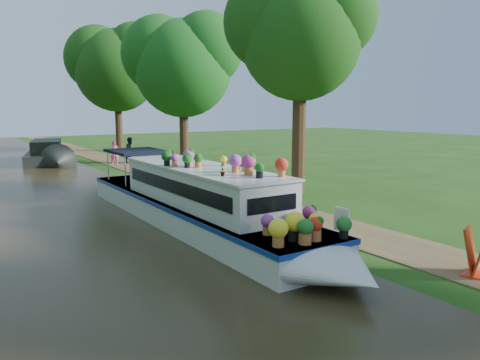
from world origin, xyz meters
name	(u,v)px	position (x,y,z in m)	size (l,w,h in m)	color
ground	(267,220)	(0.00, 0.00, 0.00)	(100.00, 100.00, 0.00)	#1A3F0F
canal_water	(74,251)	(-6.00, 0.00, 0.01)	(10.00, 100.00, 0.02)	black
towpath	(296,215)	(1.20, 0.00, 0.01)	(2.20, 100.00, 0.03)	brown
plant_boat	(202,201)	(-2.25, 0.18, 0.85)	(2.29, 13.52, 2.27)	silver
tree_near_overhang	(299,31)	(3.79, 3.06, 6.60)	(5.52, 5.28, 8.99)	black
tree_near_mid	(182,61)	(4.48, 15.08, 6.44)	(6.90, 6.60, 9.40)	black
tree_near_far	(116,64)	(3.98, 26.09, 7.05)	(7.59, 7.26, 10.30)	black
second_boat	(47,154)	(-2.73, 20.50, 0.59)	(3.69, 7.96, 1.47)	black
sandwich_board	(477,254)	(0.79, -6.49, 0.49)	(0.69, 0.71, 1.02)	#B92C0D
pedestrian_pink	(115,153)	(0.50, 16.57, 0.80)	(0.56, 0.37, 1.54)	#E05C76
pedestrian_dark	(131,150)	(1.85, 17.49, 0.85)	(0.79, 0.62, 1.63)	black
verge_plant	(243,211)	(-0.32, 0.88, 0.19)	(0.35, 0.30, 0.39)	#217027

